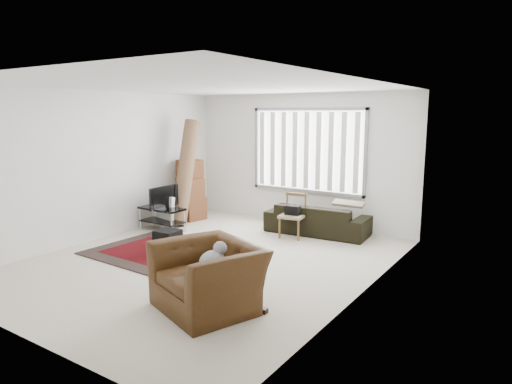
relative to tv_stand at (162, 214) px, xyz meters
The scene contains 11 objects.
room 2.48m from the tv_stand, 12.67° to the right, with size 6.00×6.02×2.71m.
persian_rug 1.64m from the tv_stand, 44.19° to the right, with size 2.55×1.75×0.02m.
tv_stand is the anchor object (origin of this frame).
tv 0.35m from the tv_stand, ahead, with size 0.76×0.10×0.43m, color black.
subwoofer 1.48m from the tv_stand, 41.41° to the right, with size 0.36×0.36×0.36m, color black.
moving_boxes 1.13m from the tv_stand, 100.43° to the left, with size 0.62×0.58×1.30m.
white_flatpack 0.19m from the tv_stand, 116.01° to the left, with size 0.52×0.08×0.66m, color silver.
rolled_rug 1.04m from the tv_stand, 90.56° to the left, with size 0.33×0.33×2.17m, color brown.
sofa 3.05m from the tv_stand, 29.39° to the left, with size 1.96×0.85×0.75m, color black.
side_chair 2.59m from the tv_stand, 23.12° to the left, with size 0.50×0.50×0.82m.
armchair 3.87m from the tv_stand, 36.90° to the right, with size 1.49×1.40×0.89m.
Camera 1 is at (4.45, -5.34, 2.30)m, focal length 32.00 mm.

